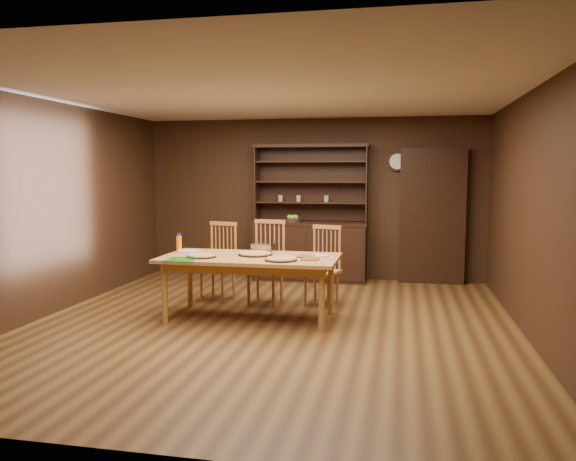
% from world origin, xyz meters
% --- Properties ---
extents(floor, '(6.00, 6.00, 0.00)m').
position_xyz_m(floor, '(0.00, 0.00, 0.00)').
color(floor, brown).
rests_on(floor, ground).
extents(room_shell, '(6.00, 6.00, 6.00)m').
position_xyz_m(room_shell, '(0.00, 0.00, 1.58)').
color(room_shell, silver).
rests_on(room_shell, floor).
extents(china_hutch, '(1.84, 0.52, 2.17)m').
position_xyz_m(china_hutch, '(-0.00, 2.75, 0.60)').
color(china_hutch, black).
rests_on(china_hutch, floor).
extents(doorway, '(1.00, 0.18, 2.10)m').
position_xyz_m(doorway, '(1.90, 2.90, 1.05)').
color(doorway, black).
rests_on(doorway, floor).
extents(wall_clock, '(0.30, 0.05, 0.30)m').
position_xyz_m(wall_clock, '(1.35, 2.96, 1.90)').
color(wall_clock, black).
rests_on(wall_clock, room_shell).
extents(dining_table, '(2.07, 1.04, 0.75)m').
position_xyz_m(dining_table, '(-0.31, 0.24, 0.68)').
color(dining_table, '#CC9346').
rests_on(dining_table, floor).
extents(chair_left, '(0.51, 0.49, 1.06)m').
position_xyz_m(chair_left, '(-0.99, 1.17, 0.56)').
color(chair_left, '#B9733F').
rests_on(chair_left, floor).
extents(chair_center, '(0.50, 0.48, 1.10)m').
position_xyz_m(chair_center, '(-0.30, 1.09, 0.59)').
color(chair_center, '#B9733F').
rests_on(chair_center, floor).
extents(chair_right, '(0.52, 0.51, 1.04)m').
position_xyz_m(chair_right, '(0.44, 1.17, 0.55)').
color(chair_right, '#B9733F').
rests_on(chair_right, floor).
extents(pizza_left, '(0.35, 0.35, 0.04)m').
position_xyz_m(pizza_left, '(-0.84, 0.05, 0.77)').
color(pizza_left, black).
rests_on(pizza_left, dining_table).
extents(pizza_right, '(0.37, 0.37, 0.04)m').
position_xyz_m(pizza_right, '(0.12, -0.01, 0.77)').
color(pizza_right, black).
rests_on(pizza_right, dining_table).
extents(pizza_center, '(0.41, 0.41, 0.04)m').
position_xyz_m(pizza_center, '(-0.27, 0.33, 0.77)').
color(pizza_center, black).
rests_on(pizza_center, dining_table).
extents(cooling_rack, '(0.42, 0.42, 0.01)m').
position_xyz_m(cooling_rack, '(-0.99, -0.19, 0.76)').
color(cooling_rack, '#0CA228').
rests_on(cooling_rack, dining_table).
extents(plate_left, '(0.28, 0.28, 0.02)m').
position_xyz_m(plate_left, '(-1.16, 0.45, 0.76)').
color(plate_left, white).
rests_on(plate_left, dining_table).
extents(plate_right, '(0.25, 0.25, 0.02)m').
position_xyz_m(plate_right, '(0.49, 0.40, 0.76)').
color(plate_right, white).
rests_on(plate_right, dining_table).
extents(foil_dish, '(0.27, 0.20, 0.10)m').
position_xyz_m(foil_dish, '(-0.25, 0.65, 0.80)').
color(foil_dish, silver).
rests_on(foil_dish, dining_table).
extents(juice_bottle, '(0.07, 0.07, 0.22)m').
position_xyz_m(juice_bottle, '(-1.29, 0.48, 0.85)').
color(juice_bottle, orange).
rests_on(juice_bottle, dining_table).
extents(pot_holder_a, '(0.20, 0.20, 0.01)m').
position_xyz_m(pot_holder_a, '(0.43, 0.12, 0.76)').
color(pot_holder_a, '#A41216').
rests_on(pot_holder_a, dining_table).
extents(pot_holder_b, '(0.21, 0.21, 0.02)m').
position_xyz_m(pot_holder_b, '(0.36, 0.31, 0.76)').
color(pot_holder_b, '#A41216').
rests_on(pot_holder_b, dining_table).
extents(fruit_bowl, '(0.29, 0.29, 0.12)m').
position_xyz_m(fruit_bowl, '(-0.27, 2.69, 0.98)').
color(fruit_bowl, black).
rests_on(fruit_bowl, china_hutch).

